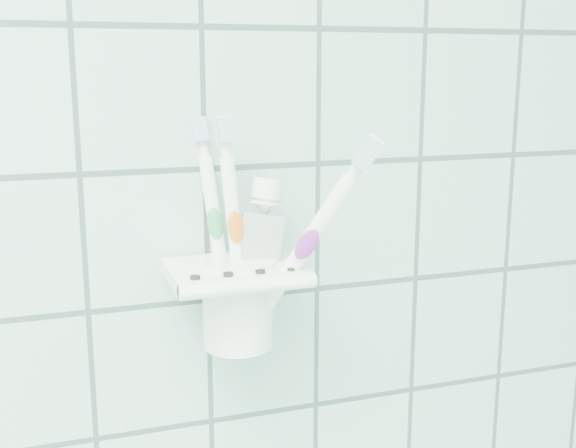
# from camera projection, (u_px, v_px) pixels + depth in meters

# --- Properties ---
(holder_bracket) EXTENTS (0.11, 0.10, 0.03)m
(holder_bracket) POSITION_uv_depth(u_px,v_px,m) (235.00, 273.00, 0.61)
(holder_bracket) COLOR white
(holder_bracket) RESTS_ON wall_back
(cup) EXTENTS (0.07, 0.07, 0.08)m
(cup) POSITION_uv_depth(u_px,v_px,m) (238.00, 298.00, 0.62)
(cup) COLOR white
(cup) RESTS_ON holder_bracket
(toothbrush_pink) EXTENTS (0.03, 0.05, 0.19)m
(toothbrush_pink) POSITION_uv_depth(u_px,v_px,m) (230.00, 226.00, 0.61)
(toothbrush_pink) COLOR white
(toothbrush_pink) RESTS_ON cup
(toothbrush_blue) EXTENTS (0.02, 0.03, 0.19)m
(toothbrush_blue) POSITION_uv_depth(u_px,v_px,m) (245.00, 230.00, 0.60)
(toothbrush_blue) COLOR white
(toothbrush_blue) RESTS_ON cup
(toothbrush_orange) EXTENTS (0.08, 0.08, 0.20)m
(toothbrush_orange) POSITION_uv_depth(u_px,v_px,m) (245.00, 217.00, 0.60)
(toothbrush_orange) COLOR white
(toothbrush_orange) RESTS_ON cup
(toothpaste_tube) EXTENTS (0.05, 0.03, 0.14)m
(toothpaste_tube) POSITION_uv_depth(u_px,v_px,m) (247.00, 248.00, 0.61)
(toothpaste_tube) COLOR silver
(toothpaste_tube) RESTS_ON cup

